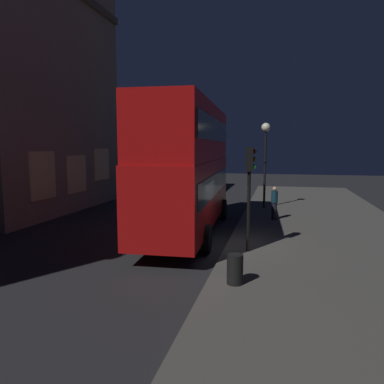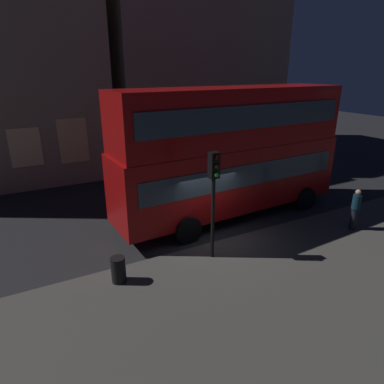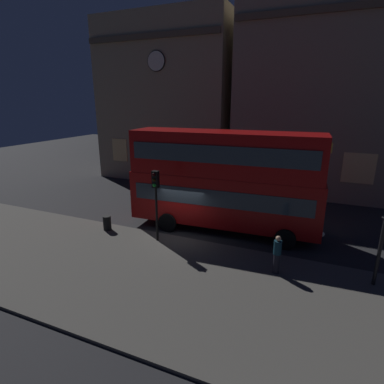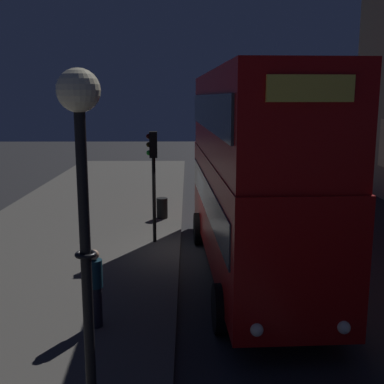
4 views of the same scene
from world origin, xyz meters
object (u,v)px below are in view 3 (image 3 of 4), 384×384
double_decker_bus (224,177)px  pedestrian (277,254)px  litter_bin (107,223)px  traffic_light_near_kerb (156,191)px

double_decker_bus → pedestrian: double_decker_bus is taller
litter_bin → traffic_light_near_kerb: bearing=-1.7°
double_decker_bus → traffic_light_near_kerb: bearing=-135.3°
litter_bin → double_decker_bus: bearing=25.2°
double_decker_bus → litter_bin: bearing=-157.7°
traffic_light_near_kerb → pedestrian: (6.19, -0.81, -1.80)m
traffic_light_near_kerb → litter_bin: size_ratio=4.51×
pedestrian → litter_bin: (-9.47, 0.91, -0.47)m
double_decker_bus → traffic_light_near_kerb: (-2.64, -2.89, -0.31)m
double_decker_bus → traffic_light_near_kerb: 3.92m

